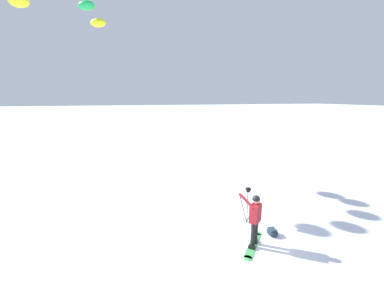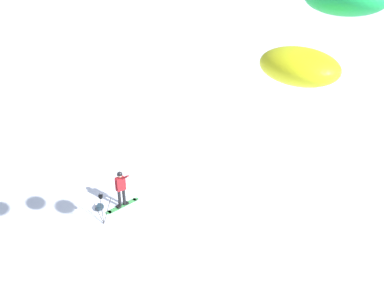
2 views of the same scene
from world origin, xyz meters
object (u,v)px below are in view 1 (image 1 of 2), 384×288
(gear_bag_large, at_px, (272,232))
(snowboard, at_px, (253,244))
(snowboarder, at_px, (255,215))
(traction_kite, at_px, (63,3))
(camera_tripod, at_px, (248,198))

(gear_bag_large, bearing_deg, snowboard, 108.61)
(snowboarder, distance_m, traction_kite, 13.99)
(snowboarder, relative_size, traction_kite, 0.39)
(snowboarder, bearing_deg, traction_kite, 36.61)
(snowboarder, xyz_separation_m, gear_bag_large, (0.34, -0.96, -0.96))
(snowboard, xyz_separation_m, gear_bag_large, (0.32, -0.96, 0.11))
(snowboard, relative_size, gear_bag_large, 2.69)
(snowboarder, distance_m, camera_tripod, 1.45)
(snowboard, relative_size, traction_kite, 0.30)
(snowboarder, relative_size, camera_tripod, 1.24)
(traction_kite, xyz_separation_m, camera_tripod, (-7.51, -7.10, -8.67))
(gear_bag_large, relative_size, camera_tripod, 0.35)
(gear_bag_large, height_order, camera_tripod, camera_tripod)
(snowboard, bearing_deg, gear_bag_large, -71.39)
(snowboarder, relative_size, gear_bag_large, 3.53)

